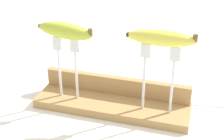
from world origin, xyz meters
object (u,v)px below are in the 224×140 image
object	(u,v)px
fork_stand_right	(159,73)
fork_stand_left	(67,63)
banana_raised_left	(65,31)
banana_raised_right	(161,38)

from	to	relation	value
fork_stand_right	fork_stand_left	bearing A→B (deg)	-180.00
fork_stand_left	banana_raised_left	xyz separation A→B (m)	(-0.00, 0.00, 0.09)
fork_stand_left	banana_raised_left	bearing A→B (deg)	170.03
banana_raised_left	banana_raised_right	world-z (taller)	banana_raised_right
fork_stand_left	fork_stand_right	xyz separation A→B (m)	(0.25, 0.00, 0.01)
fork_stand_right	banana_raised_right	bearing A→B (deg)	-179.42
fork_stand_right	banana_raised_right	xyz separation A→B (m)	(-0.00, -0.00, 0.10)
fork_stand_left	fork_stand_right	bearing A→B (deg)	0.00
fork_stand_left	banana_raised_left	distance (m)	0.09
banana_raised_right	fork_stand_left	bearing A→B (deg)	180.00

